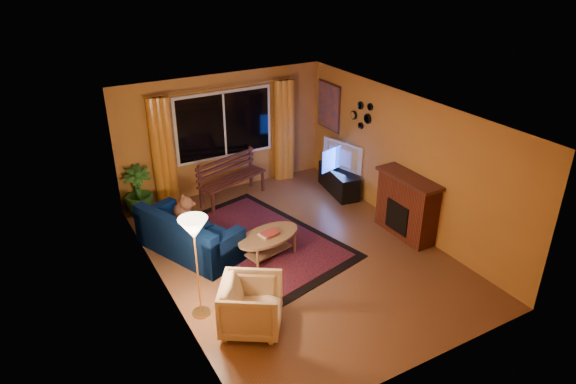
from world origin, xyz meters
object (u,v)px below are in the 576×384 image
bench (233,189)px  floor_lamp (197,268)px  sofa (189,232)px  tv_console (339,181)px  armchair (251,303)px  coffee_table (269,246)px

bench → floor_lamp: bearing=-139.9°
sofa → floor_lamp: floor_lamp is taller
tv_console → floor_lamp: bearing=-140.4°
sofa → tv_console: 3.63m
armchair → bench: bearing=13.0°
sofa → armchair: bearing=-110.9°
coffee_table → bench: bearing=81.1°
armchair → tv_console: 4.58m
tv_console → bench: bearing=169.0°
sofa → armchair: (0.08, -2.28, 0.03)m
armchair → tv_console: bearing=-16.3°
bench → coffee_table: (-0.36, -2.28, -0.02)m
sofa → armchair: 2.28m
bench → sofa: (-1.46, -1.47, 0.15)m
sofa → tv_console: size_ratio=1.55×
sofa → tv_console: sofa is taller
bench → sofa: bearing=-153.4°
coffee_table → armchair: bearing=-124.9°
sofa → coffee_table: 1.38m
bench → floor_lamp: (-1.90, -3.12, 0.56)m
bench → floor_lamp: floor_lamp is taller
bench → armchair: armchair is taller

